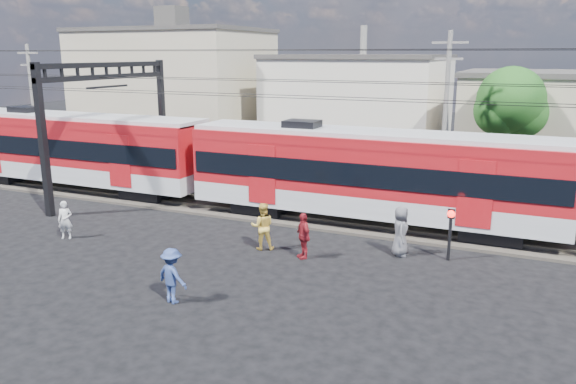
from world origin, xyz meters
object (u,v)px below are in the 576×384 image
(commuter_train, at_px, (375,172))
(crossing_signal, at_px, (450,225))
(pedestrian_a, at_px, (65,220))
(pedestrian_c, at_px, (172,276))

(commuter_train, height_order, crossing_signal, commuter_train)
(commuter_train, distance_m, crossing_signal, 4.83)
(pedestrian_a, relative_size, pedestrian_c, 0.91)
(commuter_train, xyz_separation_m, crossing_signal, (3.63, -3.00, -1.05))
(pedestrian_a, xyz_separation_m, pedestrian_c, (7.56, -3.34, 0.08))
(pedestrian_a, bearing_deg, pedestrian_c, -53.03)
(commuter_train, distance_m, pedestrian_c, 10.74)
(pedestrian_a, relative_size, crossing_signal, 0.80)
(pedestrian_c, xyz_separation_m, crossing_signal, (7.14, 7.03, 0.49))
(pedestrian_c, bearing_deg, commuter_train, -95.85)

